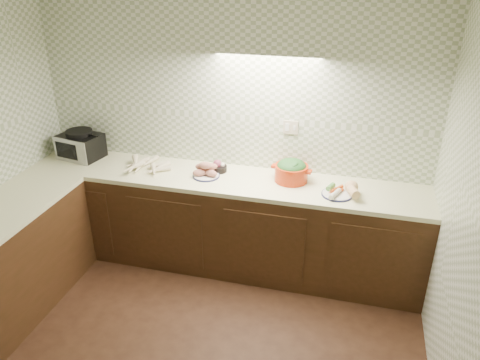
% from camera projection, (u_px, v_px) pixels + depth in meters
% --- Properties ---
extents(room, '(3.60, 3.60, 2.60)m').
position_uv_depth(room, '(141.00, 172.00, 2.53)').
color(room, black).
rests_on(room, ground).
extents(counter, '(3.60, 3.60, 0.90)m').
position_uv_depth(counter, '(114.00, 260.00, 3.79)').
color(counter, '#301E0E').
rests_on(counter, ground).
extents(toaster_oven, '(0.44, 0.37, 0.28)m').
position_uv_depth(toaster_oven, '(80.00, 145.00, 4.51)').
color(toaster_oven, black).
rests_on(toaster_oven, counter).
extents(parsnip_pile, '(0.33, 0.46, 0.08)m').
position_uv_depth(parsnip_pile, '(150.00, 165.00, 4.30)').
color(parsnip_pile, beige).
rests_on(parsnip_pile, counter).
extents(sweet_potato_plate, '(0.24, 0.24, 0.14)m').
position_uv_depth(sweet_potato_plate, '(206.00, 171.00, 4.15)').
color(sweet_potato_plate, '#191A43').
rests_on(sweet_potato_plate, counter).
extents(onion_bowl, '(0.15, 0.15, 0.11)m').
position_uv_depth(onion_bowl, '(219.00, 167.00, 4.25)').
color(onion_bowl, black).
rests_on(onion_bowl, counter).
extents(dutch_oven, '(0.36, 0.33, 0.20)m').
position_uv_depth(dutch_oven, '(291.00, 170.00, 4.05)').
color(dutch_oven, '#B3290A').
rests_on(dutch_oven, counter).
extents(veg_plate, '(0.32, 0.31, 0.12)m').
position_uv_depth(veg_plate, '(344.00, 190.00, 3.84)').
color(veg_plate, '#191A43').
rests_on(veg_plate, counter).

